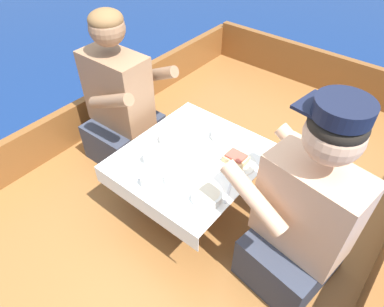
{
  "coord_description": "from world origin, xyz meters",
  "views": [
    {
      "loc": [
        0.83,
        -0.96,
        1.9
      ],
      "look_at": [
        0.0,
        0.07,
        0.69
      ],
      "focal_mm": 32.0,
      "sensor_mm": 36.0,
      "label": 1
    }
  ],
  "objects_px": {
    "sandwich": "(236,159)",
    "person_port": "(121,104)",
    "coffee_cup_starboard": "(148,181)",
    "person_starboard": "(303,218)",
    "coffee_cup_port": "(150,157)"
  },
  "relations": [
    {
      "from": "sandwich",
      "to": "coffee_cup_starboard",
      "type": "height_order",
      "value": "same"
    },
    {
      "from": "person_starboard",
      "to": "coffee_cup_port",
      "type": "bearing_deg",
      "value": 18.6
    },
    {
      "from": "sandwich",
      "to": "coffee_cup_port",
      "type": "relative_size",
      "value": 1.18
    },
    {
      "from": "person_starboard",
      "to": "person_port",
      "type": "bearing_deg",
      "value": 3.67
    },
    {
      "from": "sandwich",
      "to": "coffee_cup_port",
      "type": "distance_m",
      "value": 0.44
    },
    {
      "from": "sandwich",
      "to": "coffee_cup_port",
      "type": "height_order",
      "value": "coffee_cup_port"
    },
    {
      "from": "sandwich",
      "to": "person_port",
      "type": "bearing_deg",
      "value": -178.33
    },
    {
      "from": "person_starboard",
      "to": "sandwich",
      "type": "xyz_separation_m",
      "value": [
        -0.43,
        0.13,
        -0.0
      ]
    },
    {
      "from": "coffee_cup_port",
      "to": "coffee_cup_starboard",
      "type": "distance_m",
      "value": 0.16
    },
    {
      "from": "person_port",
      "to": "person_starboard",
      "type": "xyz_separation_m",
      "value": [
        1.28,
        -0.11,
        0.02
      ]
    },
    {
      "from": "coffee_cup_port",
      "to": "sandwich",
      "type": "bearing_deg",
      "value": 38.12
    },
    {
      "from": "sandwich",
      "to": "coffee_cup_starboard",
      "type": "xyz_separation_m",
      "value": [
        -0.24,
        -0.39,
        -0.0
      ]
    },
    {
      "from": "person_port",
      "to": "person_starboard",
      "type": "relative_size",
      "value": 0.96
    },
    {
      "from": "person_starboard",
      "to": "sandwich",
      "type": "bearing_deg",
      "value": -8.47
    },
    {
      "from": "person_port",
      "to": "coffee_cup_port",
      "type": "relative_size",
      "value": 9.95
    }
  ]
}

